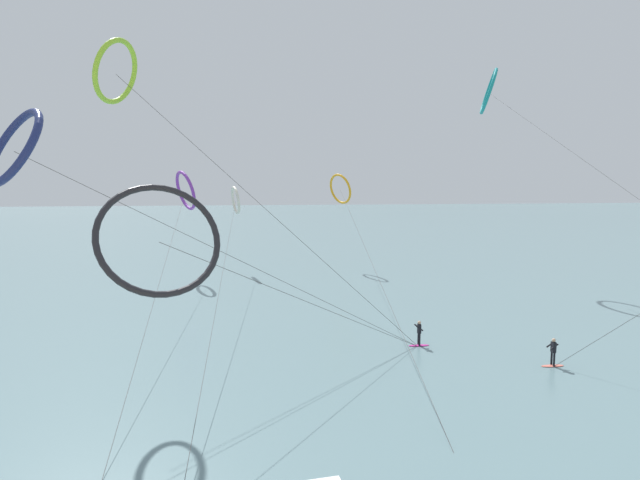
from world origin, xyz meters
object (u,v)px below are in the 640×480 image
Objects in this scene: kite_navy at (14,148)px; kite_lime at (116,72)px; kite_amber at (340,189)px; kite_charcoal at (159,239)px; surfer_coral at (553,354)px; kite_violet at (186,191)px; kite_teal at (489,92)px; surfer_magenta at (419,335)px; kite_ivory at (236,200)px.

kite_lime is at bearing 121.94° from kite_navy.
kite_charcoal is at bearing 130.05° from kite_amber.
surfer_coral is 0.08× the size of kite_lime.
kite_violet is at bearing 75.06° from kite_charcoal.
kite_teal is at bearing 89.31° from kite_navy.
kite_teal is at bearing -15.57° from surfer_coral.
kite_violet reaches higher than surfer_magenta.
kite_navy is (-2.44, -8.55, -4.92)m from kite_lime.
surfer_magenta is at bearing 68.39° from kite_navy.
kite_violet is 0.96× the size of kite_teal.
surfer_magenta is at bearing 13.62° from kite_charcoal.
kite_charcoal is (-14.77, -9.94, 7.77)m from surfer_magenta.
surfer_magenta is at bearing 109.28° from kite_lime.
kite_lime reaches higher than kite_charcoal.
kite_charcoal is 0.39× the size of kite_teal.
kite_navy is 0.53× the size of kite_violet.
kite_ivory is at bearing 125.82° from kite_navy.
kite_teal reaches higher than kite_amber.
surfer_coral is at bearing -169.67° from kite_violet.
kite_amber reaches higher than surfer_magenta.
kite_violet is (2.94, 34.93, -2.78)m from kite_navy.
kite_teal reaches higher than kite_navy.
kite_charcoal is 43.91m from kite_amber.
kite_lime is at bearing -90.88° from surfer_magenta.
surfer_magenta is 0.08× the size of kite_lime.
kite_lime reaches higher than kite_violet.
kite_teal is at bearing 28.43° from kite_charcoal.
kite_amber is at bearing -100.84° from kite_ivory.
kite_charcoal is 0.37× the size of kite_amber.
kite_navy is (-20.95, -39.42, 2.77)m from kite_amber.
kite_navy is at bearing -29.67° from kite_teal.
kite_amber is (-6.94, 36.16, 8.92)m from surfer_coral.
kite_charcoal is at bearing -55.09° from surfer_magenta.
kite_ivory is at bearing 62.86° from kite_amber.
kite_ivory is 39.72m from kite_navy.
kite_charcoal is 40.69m from kite_ivory.
kite_amber is 36.81m from kite_lime.
surfer_coral is at bearing 160.24° from kite_amber.
kite_ivory is (-12.72, -0.77, -1.27)m from kite_amber.
kite_navy reaches higher than surfer_magenta.
surfer_magenta is 33.77m from kite_violet.
surfer_magenta is at bearing 149.81° from kite_amber.
surfer_coral is 41.20m from kite_ivory.
kite_ivory is 1.12× the size of kite_teal.
kite_navy reaches higher than surfer_coral.
kite_lime reaches higher than surfer_magenta.
kite_ivory is (-19.65, 35.39, 7.64)m from surfer_coral.
kite_ivory is (-12.96, 30.71, 7.64)m from surfer_magenta.
surfer_coral is 0.04× the size of kite_amber.
kite_ivory is 2.20× the size of kite_navy.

